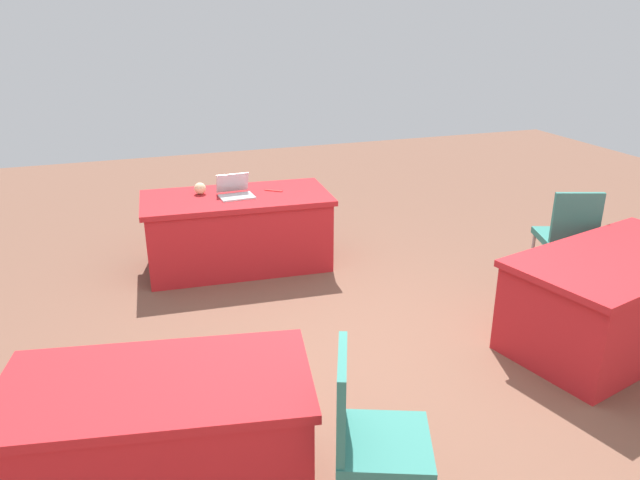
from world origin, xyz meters
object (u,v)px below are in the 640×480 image
chair_near_front (568,233)px  chair_tucked_left (369,432)px  table_back_left (615,299)px  table_mid_right (162,441)px  laptop_silver (235,192)px  scissors_red (274,191)px  table_foreground (238,231)px  yarn_ball (200,188)px

chair_near_front → chair_tucked_left: chair_tucked_left is taller
table_back_left → chair_tucked_left: chair_tucked_left is taller
table_mid_right → laptop_silver: size_ratio=4.90×
laptop_silver → chair_tucked_left: bearing=85.7°
chair_near_front → table_back_left: bearing=-89.0°
laptop_silver → chair_near_front: bearing=147.8°
table_mid_right → scissors_red: (-1.38, -2.96, 0.36)m
table_foreground → scissors_red: bearing=-174.9°
yarn_ball → table_back_left: bearing=136.4°
table_foreground → chair_near_front: (-2.66, 1.52, 0.19)m
yarn_ball → scissors_red: yarn_ball is taller
table_foreground → laptop_silver: bearing=69.9°
table_foreground → scissors_red: scissors_red is taller
table_mid_right → laptop_silver: laptop_silver is taller
table_foreground → yarn_ball: bearing=-26.6°
table_back_left → yarn_ball: (2.69, -2.57, 0.42)m
table_back_left → laptop_silver: (2.38, -2.39, 0.40)m
table_back_left → chair_near_front: (-0.29, -0.89, 0.19)m
yarn_ball → scissors_red: bearing=169.9°
yarn_ball → scissors_red: (-0.70, 0.13, -0.05)m
chair_near_front → table_mid_right: bearing=-140.0°
laptop_silver → yarn_ball: laptop_silver is taller
laptop_silver → table_foreground: bearing=-113.1°
table_mid_right → chair_tucked_left: 1.06m
table_back_left → chair_tucked_left: size_ratio=1.95×
table_foreground → scissors_red: (-0.38, -0.03, 0.36)m
table_mid_right → yarn_ball: yarn_ball is taller
table_back_left → chair_near_front: size_ratio=1.98×
chair_near_front → chair_tucked_left: 3.35m
table_foreground → table_mid_right: same height
table_foreground → yarn_ball: yarn_ball is taller
table_foreground → laptop_silver: laptop_silver is taller
laptop_silver → yarn_ball: size_ratio=2.91×
table_back_left → scissors_red: (1.99, -2.44, 0.36)m
table_foreground → chair_near_front: bearing=150.3°
laptop_silver → scissors_red: laptop_silver is taller
table_back_left → chair_near_front: 0.96m
table_back_left → chair_tucked_left: bearing=22.4°
table_foreground → chair_near_front: size_ratio=1.93×
table_back_left → table_mid_right: bearing=8.7°
laptop_silver → scissors_red: bearing=-174.9°
table_back_left → chair_tucked_left: 2.67m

